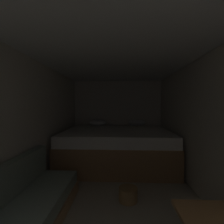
{
  "coord_description": "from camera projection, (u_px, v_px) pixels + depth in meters",
  "views": [
    {
      "loc": [
        0.06,
        -0.23,
        1.37
      ],
      "look_at": [
        -0.07,
        2.77,
        1.25
      ],
      "focal_mm": 26.78,
      "sensor_mm": 36.0,
      "label": 1
    }
  ],
  "objects": [
    {
      "name": "ceiling_slab",
      "position": [
        115.0,
        50.0,
        2.24
      ],
      "size": [
        2.61,
        5.18,
        0.05
      ],
      "primitive_type": "cube",
      "color": "white",
      "rests_on": "wall_left"
    },
    {
      "name": "ground_plane",
      "position": [
        115.0,
        204.0,
        2.32
      ],
      "size": [
        7.18,
        7.18,
        0.0
      ],
      "primitive_type": "plane",
      "color": "#A39984"
    },
    {
      "name": "wicker_basket",
      "position": [
        128.0,
        194.0,
        2.39
      ],
      "size": [
        0.27,
        0.27,
        0.19
      ],
      "color": "olive",
      "rests_on": "ground"
    },
    {
      "name": "bed",
      "position": [
        117.0,
        147.0,
        3.91
      ],
      "size": [
        2.39,
        1.89,
        0.98
      ],
      "color": "#9E7247",
      "rests_on": "ground"
    },
    {
      "name": "wall_back",
      "position": [
        117.0,
        117.0,
        4.89
      ],
      "size": [
        2.61,
        0.05,
        2.08
      ],
      "primitive_type": "cube",
      "color": "beige",
      "rests_on": "ground"
    },
    {
      "name": "wall_right",
      "position": [
        211.0,
        130.0,
        2.22
      ],
      "size": [
        0.05,
        5.18,
        2.08
      ],
      "primitive_type": "cube",
      "color": "beige",
      "rests_on": "ground"
    },
    {
      "name": "wall_left",
      "position": [
        24.0,
        129.0,
        2.34
      ],
      "size": [
        0.05,
        5.18,
        2.08
      ],
      "primitive_type": "cube",
      "color": "beige",
      "rests_on": "ground"
    }
  ]
}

